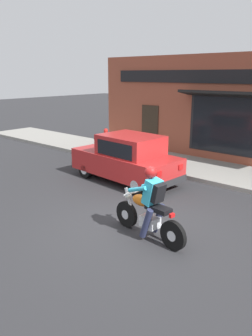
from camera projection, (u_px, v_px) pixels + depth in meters
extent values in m
plane|color=#2B2B2D|center=(135.00, 226.00, 7.70)|extent=(80.00, 80.00, 0.00)
cube|color=gray|center=(158.00, 160.00, 13.32)|extent=(2.60, 22.00, 0.14)
cube|color=brown|center=(219.00, 110.00, 12.78)|extent=(0.50, 11.50, 4.20)
cube|color=black|center=(252.00, 128.00, 11.83)|extent=(0.04, 4.83, 2.10)
cube|color=black|center=(252.00, 128.00, 11.84)|extent=(0.02, 5.06, 2.20)
cube|color=#2D2319|center=(150.00, 129.00, 14.85)|extent=(0.04, 0.90, 2.10)
cube|color=black|center=(252.00, 95.00, 11.26)|extent=(0.81, 5.52, 0.24)
cube|color=black|center=(219.00, 77.00, 12.23)|extent=(0.06, 9.77, 0.50)
cylinder|color=black|center=(127.00, 214.00, 7.58)|extent=(0.18, 0.63, 0.62)
cylinder|color=silver|center=(127.00, 214.00, 7.58)|extent=(0.15, 0.23, 0.22)
cylinder|color=black|center=(173.00, 235.00, 6.58)|extent=(0.18, 0.63, 0.62)
cylinder|color=silver|center=(173.00, 235.00, 6.58)|extent=(0.15, 0.23, 0.22)
cube|color=silver|center=(150.00, 221.00, 7.02)|extent=(0.33, 0.43, 0.24)
ellipsoid|color=orange|center=(142.00, 200.00, 7.09)|extent=(0.37, 0.56, 0.24)
cube|color=black|center=(158.00, 209.00, 6.75)|extent=(0.33, 0.59, 0.10)
cylinder|color=silver|center=(130.00, 203.00, 7.42)|extent=(0.11, 0.33, 0.68)
cylinder|color=silver|center=(133.00, 192.00, 7.26)|extent=(0.56, 0.11, 0.04)
sphere|color=silver|center=(128.00, 195.00, 7.41)|extent=(0.16, 0.16, 0.16)
cylinder|color=silver|center=(169.00, 230.00, 6.86)|extent=(0.15, 0.56, 0.08)
cube|color=red|center=(172.00, 215.00, 6.50)|extent=(0.13, 0.08, 0.08)
cylinder|color=#282D4C|center=(146.00, 223.00, 6.84)|extent=(0.19, 0.37, 0.71)
cylinder|color=#282D4C|center=(158.00, 218.00, 7.07)|extent=(0.19, 0.37, 0.71)
cube|color=#33B2D1|center=(152.00, 192.00, 6.79)|extent=(0.38, 0.37, 0.57)
cylinder|color=#33B2D1|center=(137.00, 189.00, 6.83)|extent=(0.16, 0.53, 0.26)
cylinder|color=#33B2D1|center=(151.00, 185.00, 7.08)|extent=(0.16, 0.53, 0.26)
sphere|color=#A51919|center=(151.00, 172.00, 6.72)|extent=(0.26, 0.26, 0.26)
cube|color=black|center=(158.00, 193.00, 6.67)|extent=(0.31, 0.27, 0.42)
cylinder|color=black|center=(86.00, 169.00, 11.22)|extent=(0.23, 0.61, 0.60)
cylinder|color=silver|center=(86.00, 169.00, 11.22)|extent=(0.23, 0.34, 0.33)
cylinder|color=black|center=(116.00, 162.00, 12.19)|extent=(0.23, 0.61, 0.60)
cylinder|color=silver|center=(116.00, 162.00, 12.19)|extent=(0.23, 0.34, 0.33)
cylinder|color=black|center=(136.00, 185.00, 9.58)|extent=(0.23, 0.61, 0.60)
cylinder|color=silver|center=(136.00, 185.00, 9.58)|extent=(0.23, 0.34, 0.33)
cylinder|color=black|center=(167.00, 175.00, 10.55)|extent=(0.23, 0.61, 0.60)
cylinder|color=silver|center=(167.00, 175.00, 10.55)|extent=(0.23, 0.34, 0.33)
cube|color=red|center=(125.00, 163.00, 10.80)|extent=(1.93, 3.82, 0.70)
cube|color=red|center=(131.00, 145.00, 10.45)|extent=(1.59, 2.01, 0.66)
cube|color=black|center=(112.00, 143.00, 11.06)|extent=(1.35, 0.45, 0.51)
cube|color=black|center=(114.00, 150.00, 9.97)|extent=(0.15, 1.52, 0.46)
cube|color=black|center=(146.00, 143.00, 10.95)|extent=(0.15, 1.52, 0.46)
cube|color=silver|center=(79.00, 153.00, 11.69)|extent=(0.24, 0.06, 0.14)
cube|color=red|center=(159.00, 174.00, 9.15)|extent=(0.20, 0.06, 0.16)
cube|color=silver|center=(100.00, 149.00, 12.38)|extent=(0.24, 0.06, 0.14)
cube|color=red|center=(181.00, 167.00, 9.84)|extent=(0.20, 0.06, 0.16)
cube|color=#28282B|center=(91.00, 161.00, 12.12)|extent=(1.61, 0.25, 0.20)
cube|color=#28282B|center=(169.00, 183.00, 9.62)|extent=(1.61, 0.25, 0.20)
cylinder|color=#2D2D33|center=(152.00, 152.00, 12.40)|extent=(0.52, 0.52, 0.90)
cylinder|color=black|center=(152.00, 139.00, 12.27)|extent=(0.56, 0.56, 0.08)
cylinder|color=red|center=(106.00, 145.00, 15.36)|extent=(0.24, 0.24, 0.16)
cylinder|color=red|center=(106.00, 138.00, 15.26)|extent=(0.18, 0.18, 0.58)
sphere|color=red|center=(106.00, 131.00, 15.17)|extent=(0.20, 0.20, 0.20)
cylinder|color=red|center=(104.00, 137.00, 15.15)|extent=(0.10, 0.08, 0.08)
cylinder|color=red|center=(108.00, 136.00, 15.34)|extent=(0.10, 0.08, 0.08)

